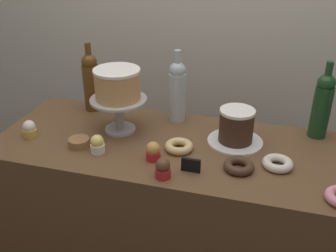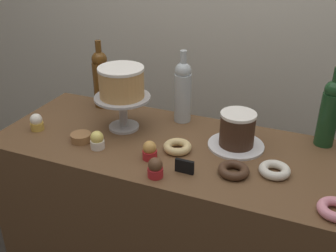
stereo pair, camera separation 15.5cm
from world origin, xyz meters
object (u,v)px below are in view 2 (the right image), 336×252
object	(u,v)px
wine_bottle_clear	(183,91)
price_sign_chalkboard	(184,166)
chocolate_round_cake	(237,129)
cookie_stack	(81,137)
wine_bottle_amber	(101,78)
donut_pink	(336,209)
cupcake_vanilla	(37,122)
donut_chocolate	(234,170)
donut_glazed	(177,147)
donut_sugar	(275,170)
cake_stand_pedestal	(123,107)
cupcake_caramel	(150,151)
white_layer_cake	(121,82)
cupcake_lemon	(97,140)
wine_bottle_green	(329,112)
cupcake_chocolate	(155,168)

from	to	relation	value
wine_bottle_clear	price_sign_chalkboard	xyz separation A→B (m)	(0.16, -0.40, -0.12)
chocolate_round_cake	cookie_stack	size ratio (longest dim) A/B	1.67
wine_bottle_amber	donut_pink	distance (m)	1.17
cupcake_vanilla	donut_pink	bearing A→B (deg)	-4.90
chocolate_round_cake	wine_bottle_clear	bearing A→B (deg)	153.43
donut_chocolate	donut_glazed	bearing A→B (deg)	162.57
donut_sugar	donut_glazed	xyz separation A→B (m)	(-0.38, 0.02, 0.00)
cake_stand_pedestal	donut_glazed	xyz separation A→B (m)	(0.29, -0.09, -0.09)
donut_glazed	donut_chocolate	distance (m)	0.26
donut_pink	donut_chocolate	distance (m)	0.35
cake_stand_pedestal	cookie_stack	world-z (taller)	cake_stand_pedestal
price_sign_chalkboard	cupcake_caramel	bearing A→B (deg)	165.75
white_layer_cake	cupcake_lemon	xyz separation A→B (m)	(-0.02, -0.19, -0.18)
cake_stand_pedestal	white_layer_cake	bearing A→B (deg)	90.00
wine_bottle_amber	cupcake_lemon	distance (m)	0.43
donut_pink	donut_chocolate	world-z (taller)	same
donut_sugar	donut_chocolate	bearing A→B (deg)	-157.48
wine_bottle_green	cupcake_caramel	size ratio (longest dim) A/B	4.38
cupcake_lemon	cupcake_chocolate	size ratio (longest dim) A/B	1.00
white_layer_cake	cupcake_lemon	distance (m)	0.26
chocolate_round_cake	price_sign_chalkboard	world-z (taller)	chocolate_round_cake
donut_chocolate	white_layer_cake	bearing A→B (deg)	162.45
chocolate_round_cake	cupcake_caramel	size ratio (longest dim) A/B	1.89
wine_bottle_amber	donut_pink	xyz separation A→B (m)	(1.08, -0.43, -0.13)
donut_sugar	donut_glazed	bearing A→B (deg)	176.86
cupcake_vanilla	price_sign_chalkboard	bearing A→B (deg)	-5.63
wine_bottle_clear	donut_glazed	xyz separation A→B (m)	(0.08, -0.26, -0.13)
chocolate_round_cake	wine_bottle_clear	xyz separation A→B (m)	(-0.28, 0.14, 0.07)
cupcake_vanilla	donut_glazed	xyz separation A→B (m)	(0.63, 0.07, -0.02)
cupcake_chocolate	donut_sugar	xyz separation A→B (m)	(0.39, 0.17, -0.02)
cake_stand_pedestal	price_sign_chalkboard	size ratio (longest dim) A/B	3.41
price_sign_chalkboard	donut_sugar	bearing A→B (deg)	20.82
white_layer_cake	donut_sugar	distance (m)	0.70
cake_stand_pedestal	wine_bottle_clear	size ratio (longest dim) A/B	0.73
wine_bottle_green	cookie_stack	world-z (taller)	wine_bottle_green
wine_bottle_amber	wine_bottle_green	bearing A→B (deg)	0.61
cupcake_caramel	price_sign_chalkboard	xyz separation A→B (m)	(0.15, -0.04, -0.01)
cupcake_caramel	white_layer_cake	bearing A→B (deg)	138.40
wine_bottle_green	donut_chocolate	size ratio (longest dim) A/B	2.91
cupcake_caramel	donut_glazed	size ratio (longest dim) A/B	0.66
wine_bottle_green	donut_pink	distance (m)	0.46
wine_bottle_clear	cupcake_chocolate	size ratio (longest dim) A/B	4.38
wine_bottle_green	cupcake_chocolate	size ratio (longest dim) A/B	4.38
white_layer_cake	donut_chocolate	xyz separation A→B (m)	(0.53, -0.17, -0.20)
cake_stand_pedestal	cupcake_chocolate	distance (m)	0.41
chocolate_round_cake	wine_bottle_clear	world-z (taller)	wine_bottle_clear
cupcake_vanilla	cake_stand_pedestal	bearing A→B (deg)	24.60
white_layer_cake	wine_bottle_amber	bearing A→B (deg)	140.54
cupcake_lemon	cupcake_chocolate	distance (m)	0.31
cupcake_caramel	price_sign_chalkboard	size ratio (longest dim) A/B	1.06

